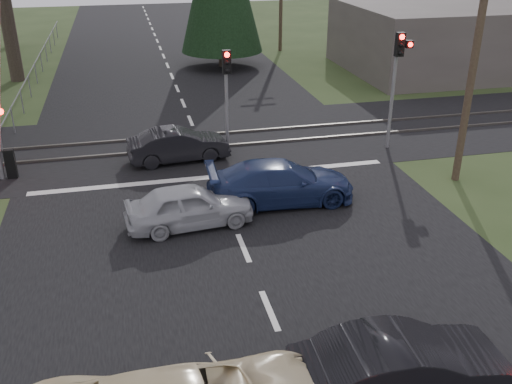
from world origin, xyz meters
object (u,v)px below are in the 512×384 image
object	(u,v)px
traffic_signal_right	(398,69)
dark_hatchback	(403,368)
traffic_signal_center	(227,83)
silver_car	(189,206)
utility_pole_near	(476,48)
blue_sedan	(281,182)
dark_car_far	(178,145)

from	to	relation	value
traffic_signal_right	dark_hatchback	bearing A→B (deg)	-114.37
traffic_signal_center	dark_hatchback	xyz separation A→B (m)	(0.79, -13.90, -2.10)
traffic_signal_center	silver_car	bearing A→B (deg)	-111.13
utility_pole_near	blue_sedan	bearing A→B (deg)	-177.13
traffic_signal_center	dark_car_far	bearing A→B (deg)	-164.71
utility_pole_near	blue_sedan	distance (m)	7.80
silver_car	dark_car_far	world-z (taller)	silver_car
dark_hatchback	silver_car	bearing A→B (deg)	22.86
utility_pole_near	silver_car	xyz separation A→B (m)	(-9.80, -1.28, -4.06)
traffic_signal_right	silver_car	size ratio (longest dim) A/B	1.21
utility_pole_near	traffic_signal_right	bearing A→B (deg)	105.34
dark_hatchback	dark_car_far	xyz separation A→B (m)	(-2.85, 13.34, -0.07)
traffic_signal_right	blue_sedan	bearing A→B (deg)	-146.35
traffic_signal_center	dark_car_far	size ratio (longest dim) A/B	1.06
traffic_signal_right	dark_car_far	xyz separation A→B (m)	(-8.61, 0.64, -2.68)
dark_hatchback	utility_pole_near	bearing A→B (deg)	-34.45
silver_car	blue_sedan	distance (m)	3.27
traffic_signal_right	blue_sedan	size ratio (longest dim) A/B	0.97
traffic_signal_center	utility_pole_near	xyz separation A→B (m)	(7.50, -4.68, 1.92)
traffic_signal_center	traffic_signal_right	bearing A→B (deg)	-10.41
traffic_signal_right	dark_car_far	size ratio (longest dim) A/B	1.22
utility_pole_near	dark_car_far	xyz separation A→B (m)	(-9.56, 4.12, -4.09)
silver_car	traffic_signal_right	bearing A→B (deg)	-67.51
traffic_signal_right	traffic_signal_center	distance (m)	6.68
utility_pole_near	dark_hatchback	distance (m)	12.09
dark_hatchback	dark_car_far	bearing A→B (deg)	13.63
traffic_signal_right	utility_pole_near	size ratio (longest dim) A/B	0.52
traffic_signal_right	blue_sedan	world-z (taller)	traffic_signal_right
silver_car	dark_car_far	distance (m)	5.40
blue_sedan	dark_car_far	bearing A→B (deg)	35.10
utility_pole_near	dark_car_far	world-z (taller)	utility_pole_near
utility_pole_near	dark_hatchback	xyz separation A→B (m)	(-6.71, -9.23, -4.02)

